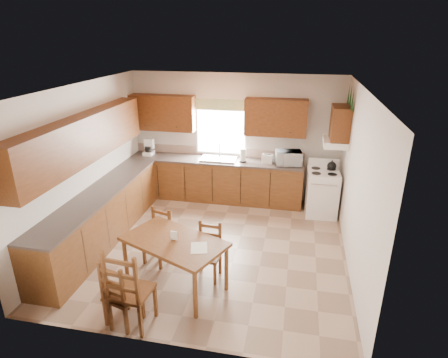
% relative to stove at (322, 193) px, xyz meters
% --- Properties ---
extents(floor, '(4.50, 4.50, 0.00)m').
position_rel_stove_xyz_m(floor, '(-1.88, -1.64, -0.45)').
color(floor, gray).
rests_on(floor, ground).
extents(ceiling, '(4.50, 4.50, 0.00)m').
position_rel_stove_xyz_m(ceiling, '(-1.88, -1.64, 2.25)').
color(ceiling, brown).
rests_on(ceiling, floor).
extents(wall_left, '(4.50, 4.50, 0.00)m').
position_rel_stove_xyz_m(wall_left, '(-4.13, -1.64, 0.90)').
color(wall_left, beige).
rests_on(wall_left, floor).
extents(wall_right, '(4.50, 4.50, 0.00)m').
position_rel_stove_xyz_m(wall_right, '(0.37, -1.64, 0.90)').
color(wall_right, beige).
rests_on(wall_right, floor).
extents(wall_back, '(4.50, 4.50, 0.00)m').
position_rel_stove_xyz_m(wall_back, '(-1.88, 0.61, 0.90)').
color(wall_back, beige).
rests_on(wall_back, floor).
extents(wall_front, '(4.50, 4.50, 0.00)m').
position_rel_stove_xyz_m(wall_front, '(-1.88, -3.89, 0.90)').
color(wall_front, beige).
rests_on(wall_front, floor).
extents(lower_cab_back, '(3.75, 0.60, 0.88)m').
position_rel_stove_xyz_m(lower_cab_back, '(-2.25, 0.31, -0.01)').
color(lower_cab_back, brown).
rests_on(lower_cab_back, floor).
extents(lower_cab_left, '(0.60, 3.60, 0.88)m').
position_rel_stove_xyz_m(lower_cab_left, '(-3.83, -1.79, -0.01)').
color(lower_cab_left, brown).
rests_on(lower_cab_left, floor).
extents(counter_back, '(3.75, 0.63, 0.04)m').
position_rel_stove_xyz_m(counter_back, '(-2.25, 0.31, 0.45)').
color(counter_back, '#463B37').
rests_on(counter_back, lower_cab_back).
extents(counter_left, '(0.63, 3.60, 0.04)m').
position_rel_stove_xyz_m(counter_left, '(-3.83, -1.79, 0.45)').
color(counter_left, '#463B37').
rests_on(counter_left, lower_cab_left).
extents(backsplash, '(3.75, 0.01, 0.18)m').
position_rel_stove_xyz_m(backsplash, '(-2.25, 0.60, 0.56)').
color(backsplash, gray).
rests_on(backsplash, counter_back).
extents(upper_cab_back_left, '(1.41, 0.33, 0.75)m').
position_rel_stove_xyz_m(upper_cab_back_left, '(-3.43, 0.44, 1.40)').
color(upper_cab_back_left, '#5E2F14').
rests_on(upper_cab_back_left, wall_back).
extents(upper_cab_back_right, '(1.25, 0.33, 0.75)m').
position_rel_stove_xyz_m(upper_cab_back_right, '(-1.02, 0.44, 1.40)').
color(upper_cab_back_right, '#5E2F14').
rests_on(upper_cab_back_right, wall_back).
extents(upper_cab_left, '(0.33, 3.60, 0.75)m').
position_rel_stove_xyz_m(upper_cab_left, '(-3.96, -1.79, 1.40)').
color(upper_cab_left, '#5E2F14').
rests_on(upper_cab_left, wall_left).
extents(upper_cab_stove, '(0.33, 0.62, 0.62)m').
position_rel_stove_xyz_m(upper_cab_stove, '(0.20, 0.01, 1.45)').
color(upper_cab_stove, '#5E2F14').
rests_on(upper_cab_stove, wall_right).
extents(range_hood, '(0.44, 0.62, 0.12)m').
position_rel_stove_xyz_m(range_hood, '(0.15, 0.01, 1.07)').
color(range_hood, white).
rests_on(range_hood, wall_right).
extents(window_frame, '(1.13, 0.02, 1.18)m').
position_rel_stove_xyz_m(window_frame, '(-2.18, 0.58, 1.10)').
color(window_frame, white).
rests_on(window_frame, wall_back).
extents(window_pane, '(1.05, 0.01, 1.10)m').
position_rel_stove_xyz_m(window_pane, '(-2.18, 0.57, 1.10)').
color(window_pane, white).
rests_on(window_pane, wall_back).
extents(window_valance, '(1.19, 0.01, 0.24)m').
position_rel_stove_xyz_m(window_valance, '(-2.18, 0.55, 1.60)').
color(window_valance, '#477635').
rests_on(window_valance, wall_back).
extents(sink_basin, '(0.75, 0.45, 0.04)m').
position_rel_stove_xyz_m(sink_basin, '(-2.18, 0.31, 0.49)').
color(sink_basin, silver).
rests_on(sink_basin, counter_back).
extents(pine_decal_a, '(0.22, 0.22, 0.36)m').
position_rel_stove_xyz_m(pine_decal_a, '(0.33, -0.31, 1.93)').
color(pine_decal_a, '#15461A').
rests_on(pine_decal_a, wall_right).
extents(pine_decal_b, '(0.22, 0.22, 0.36)m').
position_rel_stove_xyz_m(pine_decal_b, '(0.33, 0.01, 1.97)').
color(pine_decal_b, '#15461A').
rests_on(pine_decal_b, wall_right).
extents(pine_decal_c, '(0.22, 0.22, 0.36)m').
position_rel_stove_xyz_m(pine_decal_c, '(0.33, 0.33, 1.93)').
color(pine_decal_c, '#15461A').
rests_on(pine_decal_c, wall_right).
extents(stove, '(0.64, 0.66, 0.90)m').
position_rel_stove_xyz_m(stove, '(0.00, 0.00, 0.00)').
color(stove, white).
rests_on(stove, floor).
extents(coffeemaker, '(0.20, 0.24, 0.33)m').
position_rel_stove_xyz_m(coffeemaker, '(-3.77, 0.33, 0.63)').
color(coffeemaker, white).
rests_on(coffeemaker, counter_back).
extents(paper_towel, '(0.14, 0.14, 0.28)m').
position_rel_stove_xyz_m(paper_towel, '(-1.65, 0.29, 0.61)').
color(paper_towel, white).
rests_on(paper_towel, counter_back).
extents(toaster, '(0.24, 0.17, 0.18)m').
position_rel_stove_xyz_m(toaster, '(-1.14, 0.31, 0.56)').
color(toaster, white).
rests_on(toaster, counter_back).
extents(microwave, '(0.54, 0.43, 0.29)m').
position_rel_stove_xyz_m(microwave, '(-0.71, 0.28, 0.61)').
color(microwave, white).
rests_on(microwave, counter_back).
extents(dining_table, '(1.63, 1.32, 0.76)m').
position_rel_stove_xyz_m(dining_table, '(-2.15, -2.80, -0.07)').
color(dining_table, brown).
rests_on(dining_table, floor).
extents(chair_near_left, '(0.52, 0.50, 1.13)m').
position_rel_stove_xyz_m(chair_near_left, '(-2.44, -3.63, 0.11)').
color(chair_near_left, brown).
rests_on(chair_near_left, floor).
extents(chair_near_right, '(0.47, 0.46, 0.93)m').
position_rel_stove_xyz_m(chair_near_right, '(-2.56, -3.63, 0.01)').
color(chair_near_right, brown).
rests_on(chair_near_right, floor).
extents(chair_far_left, '(0.46, 0.45, 0.89)m').
position_rel_stove_xyz_m(chair_far_left, '(-2.63, -2.28, -0.01)').
color(chair_far_left, brown).
rests_on(chair_far_left, floor).
extents(chair_far_right, '(0.39, 0.37, 0.87)m').
position_rel_stove_xyz_m(chair_far_right, '(-1.74, -2.52, -0.02)').
color(chair_far_right, brown).
rests_on(chair_far_right, floor).
extents(table_paper, '(0.29, 0.34, 0.00)m').
position_rel_stove_xyz_m(table_paper, '(-1.75, -2.93, 0.31)').
color(table_paper, white).
rests_on(table_paper, dining_table).
extents(table_card, '(0.10, 0.04, 0.13)m').
position_rel_stove_xyz_m(table_card, '(-2.15, -2.79, 0.38)').
color(table_card, white).
rests_on(table_card, dining_table).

